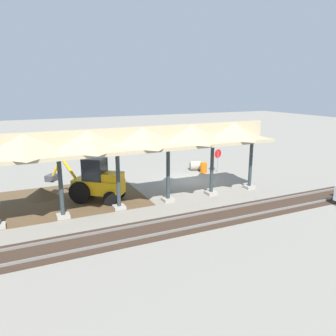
{
  "coord_description": "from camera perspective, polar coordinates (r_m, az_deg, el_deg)",
  "views": [
    {
      "loc": [
        12.19,
        21.61,
        7.13
      ],
      "look_at": [
        2.62,
        1.29,
        1.6
      ],
      "focal_mm": 35.0,
      "sensor_mm": 36.0,
      "label": 1
    }
  ],
  "objects": [
    {
      "name": "ground_plane",
      "position": [
        25.81,
        4.04,
        -2.24
      ],
      "size": [
        120.0,
        120.0,
        0.0
      ],
      "primitive_type": "plane",
      "color": "gray"
    },
    {
      "name": "platform_canopy",
      "position": [
        19.6,
        -4.32,
        5.08
      ],
      "size": [
        17.54,
        3.2,
        4.9
      ],
      "color": "#9E998E",
      "rests_on": "ground"
    },
    {
      "name": "dirt_work_zone",
      "position": [
        22.57,
        -16.68,
        -5.18
      ],
      "size": [
        9.33,
        7.0,
        0.01
      ],
      "primitive_type": "cube",
      "color": "brown",
      "rests_on": "ground"
    },
    {
      "name": "stop_sign",
      "position": [
        28.47,
        8.69,
        2.1
      ],
      "size": [
        0.75,
        0.19,
        1.99
      ],
      "color": "gray",
      "rests_on": "ground"
    },
    {
      "name": "concrete_pipe",
      "position": [
        29.08,
        4.83,
        0.42
      ],
      "size": [
        1.22,
        1.13,
        0.82
      ],
      "color": "#9E9384",
      "rests_on": "ground"
    },
    {
      "name": "dirt_mound",
      "position": [
        23.5,
        -21.12,
        -4.8
      ],
      "size": [
        4.25,
        4.25,
        1.39
      ],
      "primitive_type": "cone",
      "color": "brown",
      "rests_on": "ground"
    },
    {
      "name": "rail_tracks",
      "position": [
        20.18,
        14.09,
        -7.2
      ],
      "size": [
        60.0,
        2.58,
        0.15
      ],
      "color": "slate",
      "rests_on": "ground"
    },
    {
      "name": "backhoe",
      "position": [
        21.48,
        -12.4,
        -2.35
      ],
      "size": [
        4.78,
        4.16,
        2.82
      ],
      "color": "#EAB214",
      "rests_on": "ground"
    },
    {
      "name": "traffic_barrel",
      "position": [
        28.23,
        6.22,
        0.06
      ],
      "size": [
        0.56,
        0.56,
        0.9
      ],
      "primitive_type": "cylinder",
      "color": "orange",
      "rests_on": "ground"
    }
  ]
}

